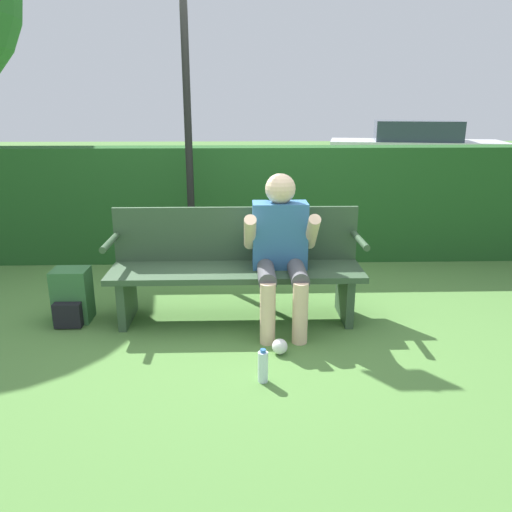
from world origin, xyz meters
TOP-DOWN VIEW (x-y plane):
  - ground_plane at (0.00, 0.00)m, footprint 40.00×40.00m
  - hedge_back at (0.00, 1.63)m, footprint 12.00×0.38m
  - park_bench at (0.00, 0.07)m, footprint 1.95×0.50m
  - person_seated at (0.34, -0.06)m, footprint 0.55×0.64m
  - backpack at (-1.28, 0.00)m, footprint 0.27×0.29m
  - water_bottle at (0.17, -0.94)m, footprint 0.06×0.06m
  - signpost at (-0.44, 1.11)m, footprint 0.39×0.09m
  - parked_car at (4.59, 9.45)m, footprint 4.61×2.53m
  - litter_crumple at (0.30, -0.59)m, footprint 0.11×0.11m

SIDE VIEW (x-z plane):
  - ground_plane at x=0.00m, z-range 0.00..0.00m
  - litter_crumple at x=0.30m, z-range 0.00..0.11m
  - water_bottle at x=0.17m, z-range -0.01..0.21m
  - backpack at x=-1.28m, z-range -0.01..0.41m
  - park_bench at x=0.00m, z-range 0.01..0.87m
  - parked_car at x=4.59m, z-range -0.02..1.22m
  - hedge_back at x=0.00m, z-range 0.00..1.22m
  - person_seated at x=0.34m, z-range 0.06..1.21m
  - signpost at x=-0.44m, z-range 0.21..3.14m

